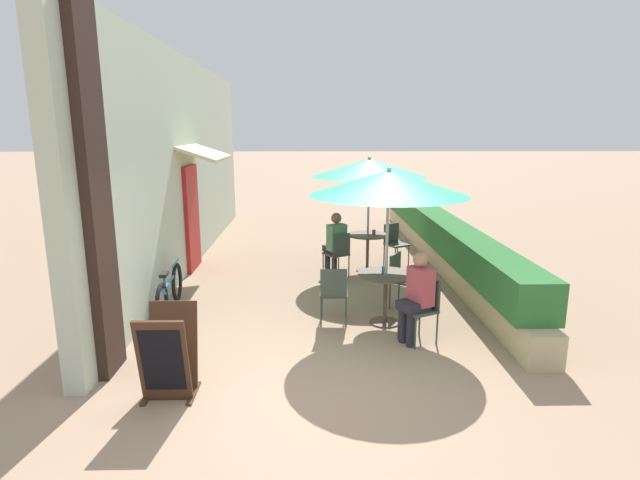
{
  "coord_description": "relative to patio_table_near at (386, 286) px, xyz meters",
  "views": [
    {
      "loc": [
        -0.03,
        -4.91,
        2.8
      ],
      "look_at": [
        0.15,
        3.17,
        1.0
      ],
      "focal_mm": 28.0,
      "sensor_mm": 36.0,
      "label": 1
    }
  ],
  "objects": [
    {
      "name": "cafe_chair_near_back",
      "position": [
        -0.76,
        -0.03,
        -0.05
      ],
      "size": [
        0.42,
        0.42,
        0.87
      ],
      "rotation": [
        0.0,
        0.0,
        12.51
      ],
      "color": "#384238",
      "rests_on": "ground_plane"
    },
    {
      "name": "cafe_chair_near_right",
      "position": [
        0.35,
        0.67,
        -0.05
      ],
      "size": [
        0.55,
        0.55,
        0.87
      ],
      "rotation": [
        0.0,
        0.0,
        10.41
      ],
      "color": "#384238",
      "rests_on": "ground_plane"
    },
    {
      "name": "seated_patron_near_left",
      "position": [
        0.31,
        -0.69,
        0.13
      ],
      "size": [
        0.5,
        0.47,
        1.25
      ],
      "rotation": [
        0.0,
        0.0,
        8.32
      ],
      "color": "#23232D",
      "rests_on": "ground_plane"
    },
    {
      "name": "planter_hedge",
      "position": [
        1.67,
        3.52,
        -0.03
      ],
      "size": [
        0.6,
        10.23,
        1.01
      ],
      "color": "tan",
      "rests_on": "ground_plane"
    },
    {
      "name": "cafe_chair_mid_right",
      "position": [
        -0.55,
        2.34,
        -0.05
      ],
      "size": [
        0.55,
        0.55,
        0.87
      ],
      "rotation": [
        0.0,
        0.0,
        6.81
      ],
      "color": "#384238",
      "rests_on": "ground_plane"
    },
    {
      "name": "bicycle_leaning",
      "position": [
        -3.28,
        0.52,
        -0.23
      ],
      "size": [
        0.16,
        1.73,
        0.72
      ],
      "rotation": [
        0.0,
        0.0,
        0.06
      ],
      "color": "black",
      "rests_on": "ground_plane"
    },
    {
      "name": "patio_umbrella_near",
      "position": [
        0.0,
        -0.0,
        1.51
      ],
      "size": [
        2.23,
        2.23,
        2.29
      ],
      "color": "#B7B7BC",
      "rests_on": "ground_plane"
    },
    {
      "name": "coffee_cup_near",
      "position": [
        -0.02,
        0.09,
        0.24
      ],
      "size": [
        0.07,
        0.07,
        0.09
      ],
      "color": "teal",
      "rests_on": "patio_table_near"
    },
    {
      "name": "cafe_facade_wall",
      "position": [
        -3.62,
        3.48,
        1.53
      ],
      "size": [
        0.98,
        11.23,
        4.2
      ],
      "color": "#B2C1AD",
      "rests_on": "ground_plane"
    },
    {
      "name": "ground_plane",
      "position": [
        -1.08,
        -2.0,
        -0.56
      ],
      "size": [
        120.0,
        120.0,
        0.0
      ],
      "primitive_type": "plane",
      "color": "#9E7F66"
    },
    {
      "name": "patio_table_mid",
      "position": [
        0.06,
        2.78,
        0.0
      ],
      "size": [
        0.83,
        0.83,
        0.75
      ],
      "color": "brown",
      "rests_on": "ground_plane"
    },
    {
      "name": "patio_umbrella_mid",
      "position": [
        0.06,
        2.78,
        1.51
      ],
      "size": [
        2.23,
        2.23,
        2.29
      ],
      "color": "#B7B7BC",
      "rests_on": "ground_plane"
    },
    {
      "name": "patio_table_near",
      "position": [
        0.0,
        0.0,
        0.0
      ],
      "size": [
        0.83,
        0.83,
        0.75
      ],
      "color": "brown",
      "rests_on": "ground_plane"
    },
    {
      "name": "cafe_chair_near_left",
      "position": [
        0.41,
        -0.64,
        -0.05
      ],
      "size": [
        0.54,
        0.54,
        0.87
      ],
      "rotation": [
        0.0,
        0.0,
        8.32
      ],
      "color": "#384238",
      "rests_on": "ground_plane"
    },
    {
      "name": "menu_board",
      "position": [
        -2.61,
        -1.98,
        -0.09
      ],
      "size": [
        0.54,
        0.63,
        0.96
      ],
      "rotation": [
        0.0,
        0.0,
        -0.0
      ],
      "color": "#422819",
      "rests_on": "ground_plane"
    },
    {
      "name": "cafe_chair_mid_left",
      "position": [
        0.68,
        3.23,
        -0.05
      ],
      "size": [
        0.55,
        0.55,
        0.87
      ],
      "rotation": [
        0.0,
        0.0,
        3.67
      ],
      "color": "#384238",
      "rests_on": "ground_plane"
    },
    {
      "name": "seated_patron_mid_right",
      "position": [
        -0.61,
        2.44,
        0.13
      ],
      "size": [
        0.48,
        0.51,
        1.25
      ],
      "rotation": [
        0.0,
        0.0,
        6.81
      ],
      "color": "#23232D",
      "rests_on": "ground_plane"
    },
    {
      "name": "coffee_cup_mid",
      "position": [
        0.18,
        2.79,
        0.24
      ],
      "size": [
        0.07,
        0.07,
        0.09
      ],
      "color": "#B73D3D",
      "rests_on": "patio_table_mid"
    }
  ]
}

